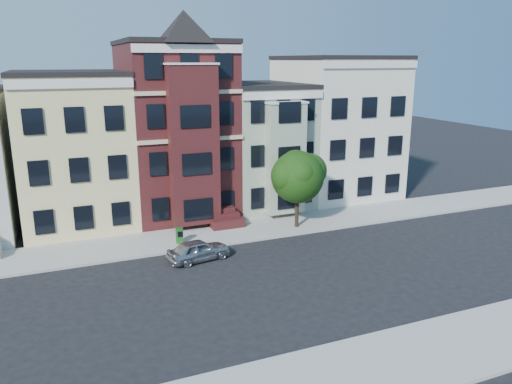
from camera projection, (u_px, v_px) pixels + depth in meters
name	position (u px, v px, depth m)	size (l,w,h in m)	color
ground	(249.00, 289.00, 24.72)	(120.00, 120.00, 0.00)	black
far_sidewalk	(203.00, 236.00, 31.85)	(60.00, 4.00, 0.15)	#9E9B93
near_sidewalk	(334.00, 380.00, 17.56)	(60.00, 4.00, 0.15)	#9E9B93
house_yellow	(74.00, 151.00, 33.80)	(7.00, 9.00, 10.00)	beige
house_brown	(175.00, 131.00, 36.13)	(7.00, 9.00, 12.00)	#401617
house_green	(258.00, 146.00, 38.92)	(6.00, 9.00, 9.00)	#99A88F
house_cream	(336.00, 128.00, 41.25)	(8.00, 9.00, 11.00)	silver
street_tree	(297.00, 180.00, 32.65)	(5.47, 5.47, 6.36)	#1E4810
parked_car	(199.00, 250.00, 28.07)	(1.44, 3.58, 1.22)	#A8ACB1
newspaper_box	(179.00, 235.00, 30.37)	(0.43, 0.38, 0.96)	#1D5E1D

